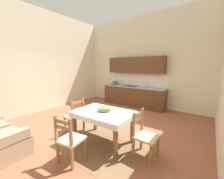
{
  "coord_description": "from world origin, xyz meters",
  "views": [
    {
      "loc": [
        2.6,
        -2.8,
        1.77
      ],
      "look_at": [
        0.41,
        0.18,
        1.15
      ],
      "focal_mm": 21.63,
      "sensor_mm": 36.0,
      "label": 1
    }
  ],
  "objects_px": {
    "dining_chair_camera_side": "(70,140)",
    "dining_chair_tv_side": "(75,116)",
    "dining_table": "(103,117)",
    "dining_chair_window_side": "(144,135)",
    "kitchen_cabinetry": "(134,87)",
    "fruit_bowl": "(104,109)"
  },
  "relations": [
    {
      "from": "dining_chair_camera_side",
      "to": "dining_chair_tv_side",
      "type": "distance_m",
      "value": 1.24
    },
    {
      "from": "dining_table",
      "to": "dining_chair_window_side",
      "type": "height_order",
      "value": "dining_chair_window_side"
    },
    {
      "from": "kitchen_cabinetry",
      "to": "fruit_bowl",
      "type": "bearing_deg",
      "value": -74.43
    },
    {
      "from": "fruit_bowl",
      "to": "dining_chair_window_side",
      "type": "bearing_deg",
      "value": 1.9
    },
    {
      "from": "dining_chair_camera_side",
      "to": "fruit_bowl",
      "type": "relative_size",
      "value": 3.1
    },
    {
      "from": "fruit_bowl",
      "to": "dining_chair_tv_side",
      "type": "bearing_deg",
      "value": -174.78
    },
    {
      "from": "dining_table",
      "to": "fruit_bowl",
      "type": "bearing_deg",
      "value": 93.42
    },
    {
      "from": "dining_table",
      "to": "dining_chair_camera_side",
      "type": "relative_size",
      "value": 1.48
    },
    {
      "from": "dining_table",
      "to": "dining_chair_camera_side",
      "type": "xyz_separation_m",
      "value": [
        -0.06,
        -0.89,
        -0.18
      ]
    },
    {
      "from": "kitchen_cabinetry",
      "to": "dining_table",
      "type": "xyz_separation_m",
      "value": [
        0.89,
        -3.23,
        -0.23
      ]
    },
    {
      "from": "kitchen_cabinetry",
      "to": "fruit_bowl",
      "type": "distance_m",
      "value": 3.31
    },
    {
      "from": "dining_chair_camera_side",
      "to": "fruit_bowl",
      "type": "xyz_separation_m",
      "value": [
        0.06,
        0.93,
        0.37
      ]
    },
    {
      "from": "kitchen_cabinetry",
      "to": "dining_chair_window_side",
      "type": "height_order",
      "value": "kitchen_cabinetry"
    },
    {
      "from": "kitchen_cabinetry",
      "to": "dining_chair_tv_side",
      "type": "height_order",
      "value": "kitchen_cabinetry"
    },
    {
      "from": "dining_table",
      "to": "fruit_bowl",
      "type": "xyz_separation_m",
      "value": [
        -0.0,
        0.04,
        0.19
      ]
    },
    {
      "from": "kitchen_cabinetry",
      "to": "dining_chair_window_side",
      "type": "relative_size",
      "value": 3.13
    },
    {
      "from": "dining_chair_window_side",
      "to": "fruit_bowl",
      "type": "xyz_separation_m",
      "value": [
        -0.98,
        -0.03,
        0.37
      ]
    },
    {
      "from": "dining_table",
      "to": "dining_chair_window_side",
      "type": "xyz_separation_m",
      "value": [
        0.98,
        0.07,
        -0.18
      ]
    },
    {
      "from": "dining_table",
      "to": "dining_chair_camera_side",
      "type": "height_order",
      "value": "dining_chair_camera_side"
    },
    {
      "from": "dining_chair_tv_side",
      "to": "dining_table",
      "type": "bearing_deg",
      "value": 2.85
    },
    {
      "from": "dining_chair_camera_side",
      "to": "dining_chair_tv_side",
      "type": "xyz_separation_m",
      "value": [
        -0.91,
        0.84,
        0.0
      ]
    },
    {
      "from": "dining_table",
      "to": "dining_chair_tv_side",
      "type": "height_order",
      "value": "dining_chair_tv_side"
    }
  ]
}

